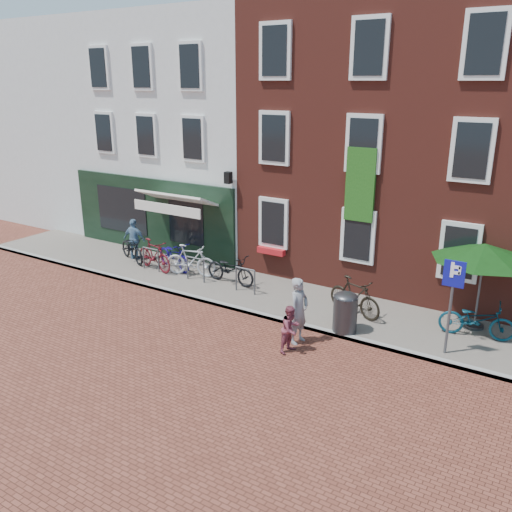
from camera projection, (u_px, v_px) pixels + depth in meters
The scene contains 18 objects.
ground at pixel (211, 305), 16.41m from camera, with size 80.00×80.00×0.00m, color brown.
sidewalk at pixel (264, 294), 17.11m from camera, with size 24.00×3.00×0.10m, color slate.
building_stucco at pixel (211, 130), 23.16m from camera, with size 8.00×8.00×9.00m, color silver.
building_brick_mid at pixel (365, 125), 19.49m from camera, with size 6.00×8.00×10.00m, color maroon.
filler_left at pixel (91, 123), 26.92m from camera, with size 7.00×8.00×9.00m, color silver.
litter_bin at pixel (345, 310), 14.28m from camera, with size 0.65×0.65×1.19m.
parking_sign at pixel (452, 291), 12.78m from camera, with size 0.50×0.08×2.43m.
parasol at pixel (485, 249), 13.98m from camera, with size 2.71×2.71×2.50m.
woman at pixel (299, 311), 13.81m from camera, with size 0.65×0.43×1.78m, color gray.
boy at pixel (291, 329), 13.40m from camera, with size 0.60×0.47×1.24m, color brown.
cafe_person at pixel (134, 239), 20.04m from camera, with size 0.91×0.38×1.56m, color #668EAE.
bicycle_0 at pixel (132, 248), 19.92m from camera, with size 0.66×1.90×1.00m, color black.
bicycle_1 at pixel (154, 255), 18.97m from camera, with size 0.52×1.84×1.11m, color #560F16.
bicycle_2 at pixel (174, 255), 19.11m from camera, with size 0.66×1.90×1.00m, color #110765.
bicycle_3 at pixel (191, 261), 18.38m from camera, with size 0.52×1.84×1.11m, color #B9B9BC.
bicycle_4 at pixel (231, 269), 17.72m from camera, with size 0.66×1.90×1.00m, color black.
bicycle_5 at pixel (355, 297), 15.33m from camera, with size 0.52×1.84×1.11m, color black.
bicycle_6 at pixel (477, 320), 13.98m from camera, with size 0.66×1.90×1.00m, color #0B3648.
Camera 1 is at (9.18, -12.10, 6.56)m, focal length 37.50 mm.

